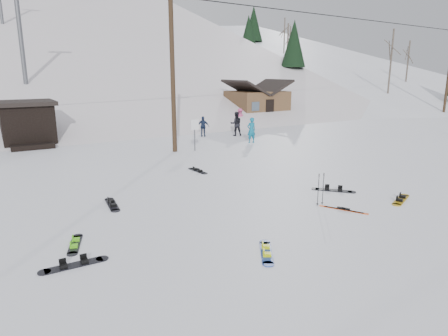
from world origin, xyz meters
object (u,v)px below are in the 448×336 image
hero_snowboard (266,252)px  hero_skis (343,209)px  cabin (257,104)px  utility_pole (173,69)px

hero_snowboard → hero_skis: 4.40m
cabin → hero_skis: (-12.26, -22.15, -1.46)m
utility_pole → hero_skis: bearing=-86.5°
utility_pole → hero_snowboard: 14.63m
cabin → hero_snowboard: cabin is taller
hero_snowboard → hero_skis: size_ratio=0.89×
hero_skis → utility_pole: bearing=66.5°
cabin → hero_snowboard: size_ratio=3.97×
cabin → hero_snowboard: 28.68m
cabin → hero_skis: 25.36m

